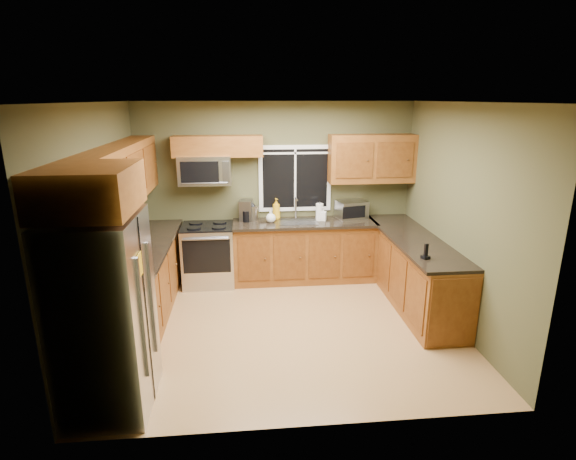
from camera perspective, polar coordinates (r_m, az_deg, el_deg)
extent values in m
plane|color=#AA7C4A|center=(5.75, -0.16, -12.08)|extent=(4.20, 4.20, 0.00)
plane|color=white|center=(5.05, -0.19, 15.94)|extent=(4.20, 4.20, 0.00)
plane|color=#4A4A2C|center=(6.98, -1.57, 4.92)|extent=(4.20, 0.00, 4.20)
plane|color=#4A4A2C|center=(3.55, 2.59, -6.72)|extent=(4.20, 0.00, 4.20)
plane|color=#4A4A2C|center=(5.46, -22.67, 0.36)|extent=(0.00, 3.60, 3.60)
plane|color=#4A4A2C|center=(5.82, 20.90, 1.47)|extent=(0.00, 3.60, 3.60)
cube|color=white|center=(6.96, 0.91, 6.56)|extent=(1.12, 0.03, 1.02)
cube|color=black|center=(6.95, 0.92, 6.54)|extent=(1.00, 0.01, 0.90)
cube|color=white|center=(6.94, 0.92, 6.54)|extent=(0.03, 0.01, 0.90)
cube|color=white|center=(6.89, 0.94, 9.73)|extent=(1.00, 0.01, 0.03)
cube|color=brown|center=(6.11, -17.79, -6.46)|extent=(0.60, 2.65, 0.90)
cube|color=black|center=(5.94, -17.94, -2.27)|extent=(0.65, 2.65, 0.04)
cube|color=brown|center=(6.98, 2.07, -2.77)|extent=(2.17, 0.60, 0.90)
cube|color=black|center=(6.81, 2.14, 0.89)|extent=(2.17, 0.65, 0.04)
cube|color=brown|center=(6.44, 15.56, -5.05)|extent=(0.60, 2.50, 0.90)
cube|color=brown|center=(5.39, 20.32, -9.84)|extent=(0.56, 0.02, 0.82)
cube|color=black|center=(6.28, 15.67, -1.07)|extent=(0.65, 2.50, 0.04)
cube|color=brown|center=(5.76, -20.33, 6.60)|extent=(0.33, 2.65, 0.72)
cube|color=brown|center=(6.71, -8.90, 10.48)|extent=(1.30, 0.33, 0.30)
cube|color=brown|center=(6.99, 10.58, 8.90)|extent=(1.30, 0.33, 0.72)
cube|color=brown|center=(4.00, -24.00, 4.74)|extent=(0.72, 0.90, 0.38)
cube|color=#B7B7BC|center=(4.35, -22.26, -9.99)|extent=(0.72, 0.90, 1.80)
cube|color=slate|center=(4.06, -18.03, -10.68)|extent=(0.03, 0.04, 1.10)
cube|color=slate|center=(4.41, -16.96, -8.34)|extent=(0.03, 0.04, 1.10)
cube|color=black|center=(4.25, -17.48, -10.07)|extent=(0.01, 0.02, 1.78)
cube|color=gold|center=(3.97, -18.30, -4.22)|extent=(0.01, 0.14, 0.20)
cube|color=#B7B7BC|center=(6.92, -10.04, -3.19)|extent=(0.76, 0.65, 0.90)
cube|color=black|center=(6.78, -10.23, 0.44)|extent=(0.76, 0.64, 0.03)
cube|color=black|center=(6.58, -10.29, -3.33)|extent=(0.68, 0.02, 0.50)
cylinder|color=slate|center=(6.47, -10.42, -1.14)|extent=(0.64, 0.04, 0.04)
cylinder|color=black|center=(6.66, -11.87, 0.27)|extent=(0.20, 0.20, 0.01)
cylinder|color=black|center=(6.63, -8.78, 0.36)|extent=(0.20, 0.20, 0.01)
cylinder|color=black|center=(6.93, -11.64, 0.91)|extent=(0.20, 0.20, 0.01)
cylinder|color=black|center=(6.90, -8.66, 1.00)|extent=(0.20, 0.20, 0.01)
cube|color=#B7B7BC|center=(6.74, -10.50, 7.51)|extent=(0.76, 0.38, 0.42)
cube|color=black|center=(6.55, -11.16, 7.23)|extent=(0.54, 0.01, 0.30)
cube|color=slate|center=(6.53, -7.90, 7.35)|extent=(0.10, 0.01, 0.30)
cylinder|color=slate|center=(6.56, -10.57, 5.85)|extent=(0.66, 0.02, 0.02)
cube|color=slate|center=(6.80, 1.17, 1.00)|extent=(0.60, 0.42, 0.02)
cylinder|color=#B7B7BC|center=(6.95, 0.99, 2.83)|extent=(0.03, 0.03, 0.34)
cylinder|color=#B7B7BC|center=(6.83, 1.07, 3.98)|extent=(0.03, 0.18, 0.03)
cube|color=#B7B7BC|center=(7.05, 8.06, 2.60)|extent=(0.51, 0.43, 0.28)
cube|color=black|center=(6.89, 8.39, 2.26)|extent=(0.37, 0.10, 0.19)
cube|color=slate|center=(6.88, -5.34, 2.51)|extent=(0.22, 0.25, 0.32)
cylinder|color=black|center=(6.81, -5.32, 1.74)|extent=(0.13, 0.13, 0.17)
cylinder|color=#B7B7BC|center=(6.88, -4.44, 2.15)|extent=(0.16, 0.16, 0.23)
cone|color=black|center=(6.85, -4.46, 3.23)|extent=(0.10, 0.10, 0.06)
cylinder|color=white|center=(6.87, 4.02, 2.30)|extent=(0.14, 0.14, 0.26)
cylinder|color=slate|center=(6.84, 4.04, 3.43)|extent=(0.02, 0.02, 0.04)
imported|color=gold|center=(6.92, -1.50, 2.71)|extent=(0.16, 0.16, 0.32)
imported|color=white|center=(6.86, 4.46, 2.04)|extent=(0.12, 0.12, 0.21)
imported|color=white|center=(6.76, -2.20, 1.77)|extent=(0.19, 0.19, 0.19)
cube|color=black|center=(5.49, 17.05, -3.31)|extent=(0.10, 0.10, 0.04)
cube|color=black|center=(5.46, 17.13, -2.41)|extent=(0.05, 0.04, 0.15)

